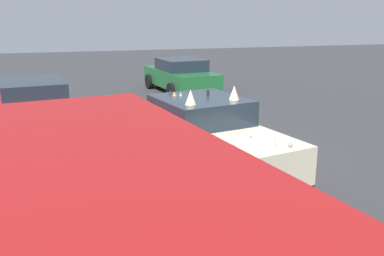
{
  "coord_description": "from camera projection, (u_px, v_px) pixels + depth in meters",
  "views": [
    {
      "loc": [
        -7.82,
        2.68,
        3.11
      ],
      "look_at": [
        0.0,
        0.3,
        0.9
      ],
      "focal_mm": 39.55,
      "sensor_mm": 36.0,
      "label": 1
    }
  ],
  "objects": [
    {
      "name": "ground_plane",
      "position": [
        206.0,
        169.0,
        8.79
      ],
      "size": [
        60.0,
        60.0,
        0.0
      ],
      "primitive_type": "plane",
      "color": "#38383A"
    },
    {
      "name": "art_car_decorated",
      "position": [
        205.0,
        135.0,
        8.64
      ],
      "size": [
        4.65,
        2.68,
        1.74
      ],
      "rotation": [
        0.0,
        0.0,
        3.34
      ],
      "color": "beige",
      "rests_on": "ground"
    },
    {
      "name": "parked_sedan_row_back_center",
      "position": [
        181.0,
        75.0,
        17.24
      ],
      "size": [
        4.37,
        2.41,
        1.37
      ],
      "rotation": [
        0.0,
        0.0,
        0.13
      ],
      "color": "#1E602D",
      "rests_on": "ground"
    },
    {
      "name": "parked_sedan_row_back_far",
      "position": [
        34.0,
        103.0,
        11.93
      ],
      "size": [
        4.64,
        2.41,
        1.36
      ],
      "rotation": [
        0.0,
        0.0,
        0.12
      ],
      "color": "red",
      "rests_on": "ground"
    }
  ]
}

